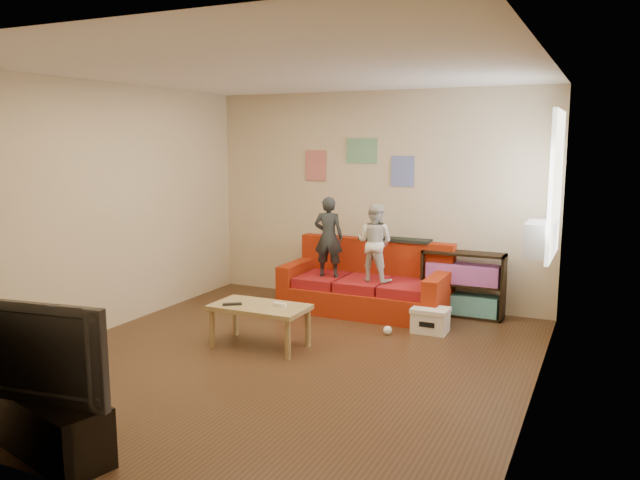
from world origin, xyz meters
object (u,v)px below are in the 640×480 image
at_px(sofa, 367,287).
at_px(file_box, 430,320).
at_px(bookshelf, 463,287).
at_px(tv_stand, 48,424).
at_px(child_a, 328,237).
at_px(coffee_table, 260,311).
at_px(television, 42,347).
at_px(child_b, 375,242).

bearing_deg(sofa, file_box, -29.89).
distance_m(bookshelf, tv_stand, 4.85).
relative_size(child_a, file_box, 2.50).
bearing_deg(sofa, coffee_table, -105.88).
relative_size(child_a, tv_stand, 0.91).
xyz_separation_m(sofa, tv_stand, (-0.68, -4.25, -0.09)).
bearing_deg(television, child_b, 70.87).
bearing_deg(file_box, bookshelf, 78.06).
height_order(sofa, child_b, child_b).
bearing_deg(bookshelf, television, -111.66).
xyz_separation_m(sofa, television, (-0.68, -4.25, 0.44)).
xyz_separation_m(sofa, child_b, (0.15, -0.17, 0.59)).
relative_size(coffee_table, tv_stand, 0.89).
bearing_deg(television, tv_stand, 0.00).
xyz_separation_m(child_b, file_box, (0.80, -0.37, -0.75)).
bearing_deg(child_b, child_a, 6.68).
height_order(bookshelf, file_box, bookshelf).
xyz_separation_m(child_b, tv_stand, (-0.82, -4.08, -0.68)).
height_order(child_b, file_box, child_b).
bearing_deg(tv_stand, bookshelf, 82.78).
distance_m(bookshelf, television, 4.87).
bearing_deg(tv_stand, file_box, 80.81).
xyz_separation_m(child_b, bookshelf, (0.97, 0.43, -0.54)).
bearing_deg(television, bookshelf, 60.63).
xyz_separation_m(child_a, file_box, (1.40, -0.37, -0.78)).
xyz_separation_m(coffee_table, tv_stand, (-0.18, -2.49, -0.17)).
xyz_separation_m(child_a, television, (-0.22, -4.08, -0.18)).
relative_size(bookshelf, file_box, 2.45).
distance_m(coffee_table, tv_stand, 2.50).
relative_size(tv_stand, television, 0.94).
bearing_deg(bookshelf, tv_stand, -111.66).
bearing_deg(child_a, television, 76.59).
xyz_separation_m(coffee_table, television, (-0.18, -2.49, 0.37)).
xyz_separation_m(file_box, tv_stand, (-1.62, -3.70, 0.06)).
distance_m(child_a, file_box, 1.64).
height_order(sofa, coffee_table, sofa).
height_order(file_box, tv_stand, tv_stand).
height_order(child_b, television, child_b).
bearing_deg(child_a, bookshelf, -174.87).
distance_m(file_box, television, 4.09).
distance_m(child_b, bookshelf, 1.19).
height_order(coffee_table, television, television).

